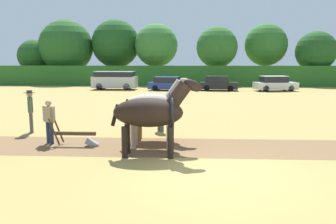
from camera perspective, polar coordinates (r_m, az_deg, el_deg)
The scene contains 21 objects.
ground_plane at distance 8.98m, azimuth 7.97°, elevation -10.66°, with size 240.00×240.00×0.00m, color #998447.
plowed_furrow_strip at distance 12.52m, azimuth -19.42°, elevation -5.51°, with size 23.85×2.64×0.01m, color brown.
hedgerow at distance 41.41m, azimuth 4.95°, elevation 6.28°, with size 55.78×1.22×2.54m, color #286023.
tree_far_left at distance 49.82m, azimuth -22.25°, elevation 8.99°, with size 4.51×4.51×6.08m.
tree_left at distance 48.34m, azimuth -17.32°, elevation 10.79°, with size 7.33×7.33×8.76m.
tree_center_left at distance 47.03m, azimuth -9.10°, elevation 11.64°, with size 6.62×6.62×8.82m.
tree_center at distance 44.86m, azimuth -2.06°, elevation 11.51°, with size 5.76×5.76×8.09m.
tree_center_right at distance 43.71m, azimuth 8.53°, elevation 11.09°, with size 5.33×5.33×7.57m.
tree_right at distance 46.34m, azimuth 16.68°, elevation 11.13°, with size 5.60×5.60×8.07m.
tree_far_right at distance 46.08m, azimuth 24.38°, elevation 9.59°, with size 5.06×5.06×6.87m.
draft_horse_lead_left at distance 10.27m, azimuth -2.82°, elevation -0.03°, with size 2.93×1.01×2.52m.
draft_horse_lead_right at distance 11.36m, azimuth -2.30°, elevation 0.98°, with size 2.63×0.98×2.51m.
draft_horse_trail_left at distance 12.46m, azimuth -1.84°, elevation 1.15°, with size 2.63×1.06×2.40m.
plow at distance 12.11m, azimuth -15.28°, elevation -4.23°, with size 1.72×0.47×1.13m.
farmer_at_plow at distance 12.68m, azimuth -20.00°, elevation -1.09°, with size 0.56×0.43×1.61m.
farmer_beside_team at distance 14.12m, azimuth -1.30°, elevation 0.25°, with size 0.48×0.47×1.56m.
farmer_onlooker_right at distance 14.97m, azimuth -22.85°, elevation 0.72°, with size 0.45×0.62×1.80m.
parked_van at distance 36.53m, azimuth -9.26°, elevation 5.51°, with size 4.90×2.02×1.99m.
parked_car_left at distance 34.99m, azimuth 0.05°, elevation 4.94°, with size 4.46×2.28×1.45m.
parked_car_center_left at distance 35.14m, azimuth 8.73°, elevation 4.91°, with size 4.08×2.12×1.53m.
parked_car_center at distance 35.92m, azimuth 18.11°, elevation 4.70°, with size 4.57×2.48×1.57m.
Camera 1 is at (-0.63, -8.46, 2.96)m, focal length 35.00 mm.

